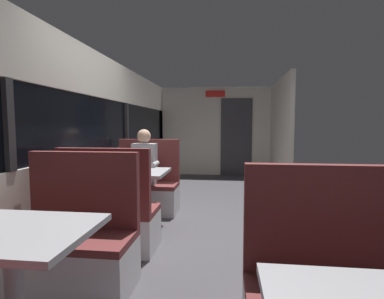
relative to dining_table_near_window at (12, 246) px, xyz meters
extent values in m
cube|color=#423F44|center=(0.89, 2.09, -0.65)|extent=(3.30, 9.20, 0.02)
cube|color=beige|center=(-0.56, 2.09, -0.16)|extent=(0.08, 8.40, 0.95)
cube|color=beige|center=(-0.56, 2.09, 1.36)|extent=(0.08, 8.40, 0.60)
cube|color=black|center=(-0.57, 2.09, 0.69)|extent=(0.03, 8.40, 0.75)
cube|color=#2D2D30|center=(-0.54, 0.69, 0.69)|extent=(0.06, 0.08, 0.75)
cube|color=#2D2D30|center=(-0.54, 3.49, 0.69)|extent=(0.06, 0.08, 0.75)
cube|color=#2D2D30|center=(-0.54, 6.29, 0.69)|extent=(0.06, 0.08, 0.75)
cube|color=beige|center=(0.89, 6.29, 0.51)|extent=(2.90, 0.08, 2.30)
cube|color=#333338|center=(1.44, 6.24, 0.36)|extent=(0.80, 0.04, 2.00)
cube|color=red|center=(0.89, 6.23, 1.48)|extent=(0.50, 0.03, 0.16)
cube|color=beige|center=(2.34, 5.09, 0.51)|extent=(0.08, 2.40, 2.30)
cylinder|color=#9E9EA3|center=(0.00, 0.00, -0.29)|extent=(0.10, 0.10, 0.70)
cube|color=#99999E|center=(0.00, 0.00, 0.08)|extent=(0.90, 0.70, 0.04)
cube|color=silver|center=(0.00, 0.66, -0.44)|extent=(0.95, 0.50, 0.39)
cube|color=brown|center=(0.00, 0.66, -0.22)|extent=(0.95, 0.50, 0.06)
cube|color=brown|center=(0.00, 0.87, 0.14)|extent=(0.95, 0.08, 0.65)
cylinder|color=#9E9EA3|center=(0.00, 2.12, -0.29)|extent=(0.10, 0.10, 0.70)
cube|color=#99999E|center=(0.00, 2.12, 0.08)|extent=(0.90, 0.70, 0.04)
cube|color=silver|center=(0.00, 1.46, -0.44)|extent=(0.95, 0.50, 0.39)
cube|color=brown|center=(0.00, 1.46, -0.22)|extent=(0.95, 0.50, 0.06)
cube|color=brown|center=(0.00, 1.25, 0.14)|extent=(0.95, 0.08, 0.65)
cube|color=silver|center=(0.00, 2.78, -0.44)|extent=(0.95, 0.50, 0.39)
cube|color=brown|center=(0.00, 2.78, -0.22)|extent=(0.95, 0.50, 0.06)
cube|color=brown|center=(0.00, 2.99, 0.14)|extent=(0.95, 0.08, 0.65)
cube|color=brown|center=(1.79, 0.06, -0.22)|extent=(0.95, 0.50, 0.06)
cube|color=brown|center=(1.79, 0.27, 0.14)|extent=(0.95, 0.08, 0.65)
cube|color=#26262D|center=(0.00, 2.78, -0.41)|extent=(0.30, 0.36, 0.45)
cube|color=#99999E|center=(0.00, 2.73, 0.11)|extent=(0.34, 0.22, 0.60)
sphere|color=tan|center=(0.00, 2.71, 0.52)|extent=(0.20, 0.20, 0.20)
cylinder|color=#99999E|center=(-0.20, 2.55, 0.13)|extent=(0.07, 0.28, 0.07)
cylinder|color=#99999E|center=(0.20, 2.55, 0.13)|extent=(0.07, 0.28, 0.07)
cylinder|color=#26598C|center=(-0.20, 2.22, 0.15)|extent=(0.07, 0.07, 0.09)
camera|label=1|loc=(1.21, -1.49, 0.69)|focal=27.60mm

